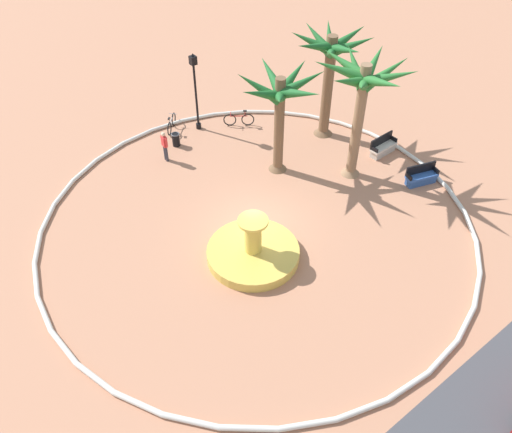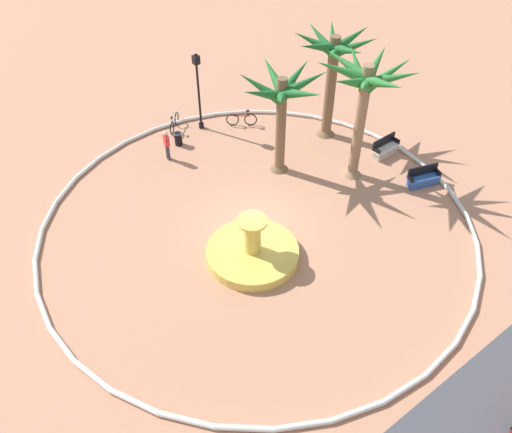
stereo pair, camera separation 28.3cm
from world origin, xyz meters
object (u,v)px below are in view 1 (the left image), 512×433
fountain (253,252)px  lamppost (195,86)px  bench_west (421,177)px  palm_tree_near_fountain (280,99)px  bicycle_red_frame (239,119)px  person_cyclist_helmet (165,145)px  palm_tree_mid_plaza (330,60)px  bench_east (383,148)px  trash_bin (176,139)px  bicycle_by_lamppost (172,124)px  palm_tree_by_curb (363,88)px

fountain → lamppost: lamppost is taller
bench_west → lamppost: lamppost is taller
palm_tree_near_fountain → bicycle_red_frame: size_ratio=3.69×
palm_tree_near_fountain → person_cyclist_helmet: bearing=-45.2°
palm_tree_mid_plaza → person_cyclist_helmet: (8.00, -3.08, -3.34)m
palm_tree_near_fountain → bench_east: palm_tree_near_fountain is taller
palm_tree_mid_plaza → bicycle_red_frame: size_ratio=4.07×
fountain → bicycle_red_frame: 10.13m
palm_tree_near_fountain → person_cyclist_helmet: 6.45m
fountain → person_cyclist_helmet: fountain is taller
bench_west → trash_bin: size_ratio=2.30×
palm_tree_mid_plaza → bicycle_by_lamppost: bearing=-40.4°
palm_tree_near_fountain → person_cyclist_helmet: size_ratio=3.15×
fountain → palm_tree_mid_plaza: bearing=-149.8°
lamppost → fountain: bearing=69.6°
bicycle_red_frame → palm_tree_mid_plaza: bearing=132.2°
bench_west → trash_bin: (7.66, -9.98, 0.04)m
palm_tree_near_fountain → palm_tree_mid_plaza: bearing=-166.1°
palm_tree_mid_plaza → bicycle_red_frame: (3.13, -3.45, -3.88)m
bicycle_red_frame → bicycle_by_lamppost: same height
lamppost → trash_bin: lamppost is taller
bench_east → bicycle_red_frame: 7.97m
palm_tree_near_fountain → palm_tree_by_curb: bearing=136.4°
bench_east → trash_bin: 10.80m
lamppost → bicycle_red_frame: 3.13m
palm_tree_by_curb → fountain: bearing=12.3°
lamppost → bicycle_red_frame: size_ratio=3.08×
fountain → palm_tree_mid_plaza: size_ratio=0.66×
bench_east → trash_bin: (8.06, -7.18, 0.04)m
palm_tree_near_fountain → palm_tree_mid_plaza: palm_tree_mid_plaza is taller
palm_tree_near_fountain → palm_tree_by_curb: palm_tree_by_curb is taller
fountain → bicycle_red_frame: (-5.52, -8.49, 0.08)m
bench_east → bicycle_by_lamppost: bench_east is taller
lamppost → person_cyclist_helmet: bearing=27.1°
bicycle_red_frame → palm_tree_near_fountain: bearing=79.2°
fountain → lamppost: 10.51m
palm_tree_by_curb → bench_east: (-2.52, -0.17, -4.32)m
palm_tree_by_curb → bench_west: (-2.13, 2.63, -4.32)m
bicycle_by_lamppost → bicycle_red_frame: bearing=149.0°
lamppost → bicycle_by_lamppost: 2.62m
fountain → bench_east: bearing=-169.8°
palm_tree_by_curb → lamppost: 9.09m
fountain → palm_tree_by_curb: palm_tree_by_curb is taller
bicycle_by_lamppost → fountain: bearing=77.3°
trash_bin → lamppost: bearing=-159.9°
fountain → palm_tree_near_fountain: (-4.68, -4.06, 3.60)m
palm_tree_by_curb → trash_bin: size_ratio=8.28×
trash_bin → fountain: bearing=79.0°
palm_tree_near_fountain → bench_east: 6.64m
bicycle_red_frame → bench_west: bearing=112.1°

